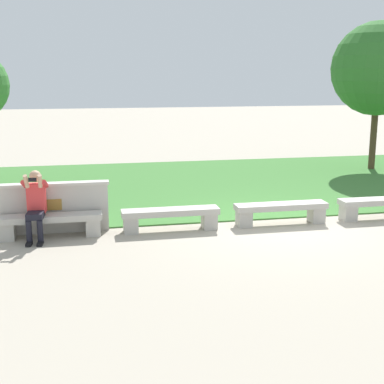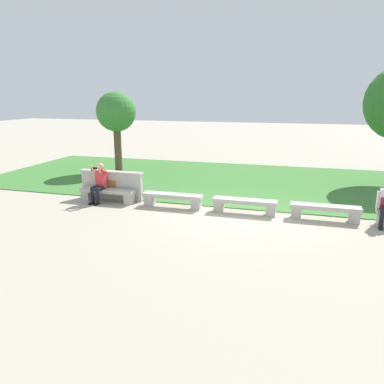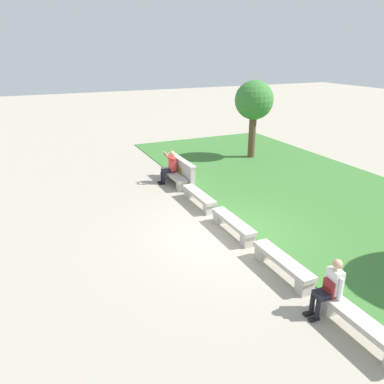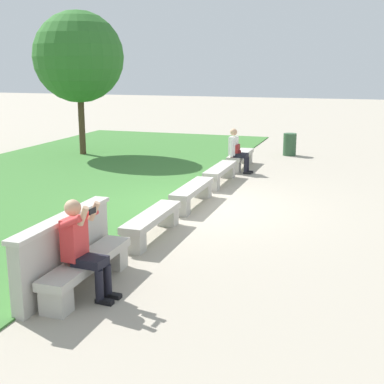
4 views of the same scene
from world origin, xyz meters
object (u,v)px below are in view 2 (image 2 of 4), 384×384
Objects in this scene: person_photographer at (99,181)px; tree_left_background at (116,113)px; bench_near at (173,198)px; bench_mid at (245,204)px; bench_far at (325,210)px; bench_main at (108,193)px.

tree_left_background is (-1.86, 5.07, 2.01)m from person_photographer.
person_photographer is 0.35× the size of tree_left_background.
bench_near and bench_mid have the same top height.
tree_left_background is (-4.45, 4.99, 2.44)m from bench_near.
bench_mid is at bearing 0.90° from person_photographer.
person_photographer is (-7.29, -0.08, 0.44)m from bench_far.
bench_near is at bearing 0.00° from bench_main.
bench_mid is (2.35, 0.00, 0.00)m from bench_near.
person_photographer is (-0.24, -0.08, 0.44)m from bench_main.
person_photographer is (-2.59, -0.08, 0.44)m from bench_near.
person_photographer is at bearing -178.29° from bench_near.
bench_mid is 1.00× the size of bench_far.
bench_near is (2.35, 0.00, 0.00)m from bench_main.
bench_mid is at bearing 180.00° from bench_far.
bench_main is at bearing -67.13° from tree_left_background.
tree_left_background is (-9.15, 4.99, 2.44)m from bench_far.
bench_near is 4.70m from bench_far.
bench_main is 1.00× the size of bench_near.
bench_near is at bearing 180.00° from bench_mid.
person_photographer reaches higher than bench_main.
bench_main is 4.70m from bench_mid.
bench_far is (7.05, 0.00, 0.00)m from bench_main.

